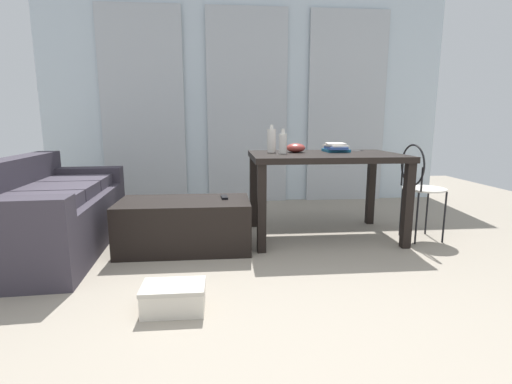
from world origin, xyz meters
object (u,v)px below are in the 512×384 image
(bowl, at_px, (296,148))
(tv_remote_primary, at_px, (224,197))
(bottle_far, at_px, (283,143))
(couch, at_px, (48,213))
(coffee_table, at_px, (185,225))
(craft_table, at_px, (324,165))
(book_stack, at_px, (336,148))
(shoebox, at_px, (174,298))
(bottle_near, at_px, (272,140))
(scissors, at_px, (359,151))
(wire_chair, at_px, (418,180))

(bowl, distance_m, tv_remote_primary, 0.83)
(bottle_far, height_order, bowl, bottle_far)
(couch, height_order, tv_remote_primary, couch)
(coffee_table, bearing_deg, craft_table, 11.19)
(book_stack, relative_size, shoebox, 0.81)
(coffee_table, bearing_deg, shoebox, -88.20)
(bowl, distance_m, book_stack, 0.39)
(bottle_near, bearing_deg, coffee_table, -152.96)
(coffee_table, height_order, bottle_near, bottle_near)
(scissors, distance_m, shoebox, 2.33)
(bottle_near, xyz_separation_m, bottle_far, (0.08, -0.13, -0.02))
(couch, distance_m, bowl, 2.17)
(couch, xyz_separation_m, shoebox, (1.14, -1.13, -0.23))
(coffee_table, bearing_deg, wire_chair, 2.05)
(wire_chair, distance_m, scissors, 0.62)
(wire_chair, bearing_deg, couch, 179.87)
(bowl, height_order, shoebox, bowl)
(craft_table, distance_m, book_stack, 0.26)
(scissors, bearing_deg, couch, -171.38)
(bottle_near, height_order, bowl, bottle_near)
(bottle_near, distance_m, shoebox, 1.80)
(couch, bearing_deg, bowl, 7.94)
(craft_table, bearing_deg, shoebox, -132.65)
(bowl, relative_size, tv_remote_primary, 1.24)
(bottle_near, bearing_deg, book_stack, 1.67)
(craft_table, relative_size, bowl, 7.52)
(shoebox, bearing_deg, bowl, 56.12)
(coffee_table, relative_size, scissors, 9.34)
(bottle_near, distance_m, book_stack, 0.61)
(wire_chair, bearing_deg, book_stack, 152.61)
(scissors, bearing_deg, bowl, -169.23)
(shoebox, bearing_deg, couch, 135.19)
(wire_chair, relative_size, bottle_far, 3.93)
(couch, bearing_deg, wire_chair, -0.13)
(tv_remote_primary, distance_m, shoebox, 1.20)
(tv_remote_primary, bearing_deg, bowl, 20.35)
(bowl, xyz_separation_m, tv_remote_primary, (-0.66, -0.31, -0.39))
(wire_chair, height_order, bottle_far, bottle_far)
(coffee_table, relative_size, book_stack, 3.79)
(craft_table, distance_m, tv_remote_primary, 0.95)
(wire_chair, height_order, book_stack, wire_chair)
(book_stack, height_order, shoebox, book_stack)
(couch, height_order, bottle_near, bottle_near)
(bottle_far, xyz_separation_m, scissors, (0.78, 0.23, -0.09))
(bowl, bearing_deg, craft_table, -28.64)
(bottle_far, bearing_deg, bottle_near, 123.30)
(shoebox, bearing_deg, coffee_table, 91.80)
(bottle_near, relative_size, bottle_far, 1.16)
(bottle_far, bearing_deg, couch, -174.65)
(couch, bearing_deg, coffee_table, -4.11)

